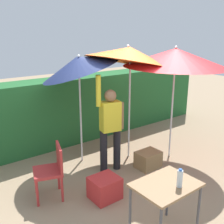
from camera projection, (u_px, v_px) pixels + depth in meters
The scene contains 11 objects.
ground_plane at pixel (121, 169), 5.36m from camera, with size 24.00×24.00×0.00m, color #9E8466.
hedge_row at pixel (72, 109), 6.59m from camera, with size 8.00×0.70×1.56m, color #23602D.
umbrella_rainbow at pixel (79, 64), 5.10m from camera, with size 1.60×1.55×2.46m.
umbrella_orange at pixel (175, 57), 5.33m from camera, with size 2.06×2.06×2.33m.
umbrella_yellow at pixel (129, 55), 5.31m from camera, with size 1.77×1.75×2.51m.
person_vendor at pixel (110, 125), 5.06m from camera, with size 0.56×0.29×1.88m.
chair_plastic at pixel (52, 168), 4.33m from camera, with size 0.56×0.56×0.89m.
cooler_box at pixel (105, 188), 4.39m from camera, with size 0.45×0.41×0.37m, color red.
crate_cardboard at pixel (148, 159), 5.38m from camera, with size 0.46×0.35×0.33m, color #9E7A4C.
folding_table at pixel (166, 191), 3.42m from camera, with size 0.80×0.60×0.79m.
bottle_water at pixel (180, 178), 3.30m from camera, with size 0.07×0.07×0.24m.
Camera 1 is at (-3.06, -3.71, 2.63)m, focal length 43.61 mm.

